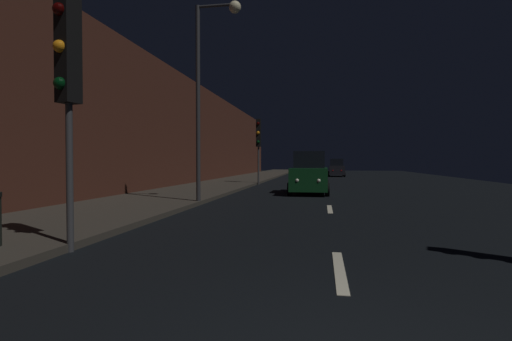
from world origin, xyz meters
TOP-DOWN VIEW (x-y plane):
  - ground at (0.00, 24.50)m, footprint 26.17×84.00m
  - sidewalk_left at (-6.89, 24.50)m, footprint 4.40×84.00m
  - building_facade_left at (-9.49, 21.00)m, footprint 0.80×63.00m
  - lane_centerline at (0.00, 20.40)m, footprint 0.16×34.71m
  - traffic_light_near_left at (-4.69, 3.35)m, footprint 0.37×0.48m
  - traffic_light_far_left at (-4.59, 23.20)m, footprint 0.31×0.46m
  - streetlamp_overhead at (-4.34, 10.83)m, footprint 1.70×0.44m
  - car_approaching_headlights at (-0.89, 16.67)m, footprint 1.94×4.20m
  - car_distant_taillights at (1.26, 39.29)m, footprint 1.74×3.77m

SIDE VIEW (x-z plane):
  - ground at x=0.00m, z-range -0.02..0.00m
  - lane_centerline at x=0.00m, z-range 0.00..0.01m
  - sidewalk_left at x=-6.89m, z-range 0.00..0.15m
  - car_distant_taillights at x=1.26m, z-range -0.08..1.82m
  - car_approaching_headlights at x=-0.89m, z-range -0.09..2.03m
  - traffic_light_far_left at x=-4.59m, z-range 0.99..5.52m
  - traffic_light_near_left at x=-4.69m, z-range 1.00..5.54m
  - building_facade_left at x=-9.49m, z-range 0.00..7.23m
  - streetlamp_overhead at x=-4.34m, z-range 1.19..8.59m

